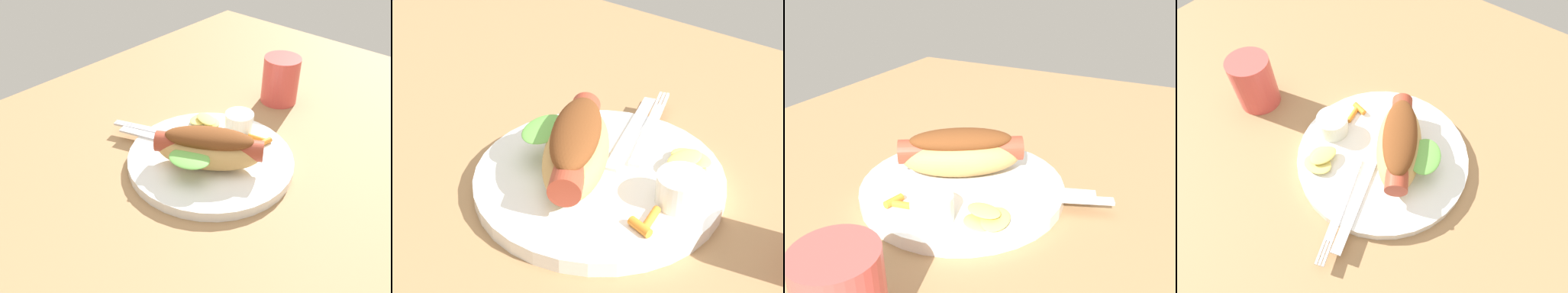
# 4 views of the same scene
# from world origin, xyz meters

# --- Properties ---
(ground_plane) EXTENTS (1.20, 0.90, 0.02)m
(ground_plane) POSITION_xyz_m (0.00, 0.00, -0.01)
(ground_plane) COLOR #9E754C
(plate) EXTENTS (0.25, 0.25, 0.02)m
(plate) POSITION_xyz_m (0.02, 0.02, 0.01)
(plate) COLOR white
(plate) RESTS_ON ground_plane
(hot_dog) EXTENTS (0.14, 0.16, 0.06)m
(hot_dog) POSITION_xyz_m (-0.00, 0.01, 0.05)
(hot_dog) COLOR tan
(hot_dog) RESTS_ON plate
(sauce_ramekin) EXTENTS (0.05, 0.05, 0.03)m
(sauce_ramekin) POSITION_xyz_m (0.11, 0.03, 0.03)
(sauce_ramekin) COLOR white
(sauce_ramekin) RESTS_ON plate
(fork) EXTENTS (0.07, 0.15, 0.00)m
(fork) POSITION_xyz_m (0.01, 0.12, 0.02)
(fork) COLOR silver
(fork) RESTS_ON plate
(knife) EXTENTS (0.06, 0.15, 0.00)m
(knife) POSITION_xyz_m (-0.00, 0.10, 0.02)
(knife) COLOR silver
(knife) RESTS_ON plate
(chips_pile) EXTENTS (0.05, 0.06, 0.02)m
(chips_pile) POSITION_xyz_m (0.08, 0.09, 0.02)
(chips_pile) COLOR #E0CD64
(chips_pile) RESTS_ON plate
(carrot_garnish) EXTENTS (0.03, 0.04, 0.01)m
(carrot_garnish) POSITION_xyz_m (0.10, -0.02, 0.02)
(carrot_garnish) COLOR orange
(carrot_garnish) RESTS_ON plate
(drinking_cup) EXTENTS (0.07, 0.07, 0.09)m
(drinking_cup) POSITION_xyz_m (0.26, 0.05, 0.04)
(drinking_cup) COLOR #D84C47
(drinking_cup) RESTS_ON ground_plane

